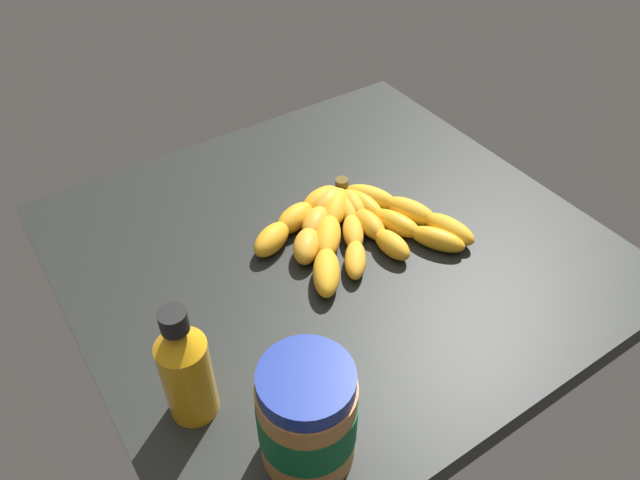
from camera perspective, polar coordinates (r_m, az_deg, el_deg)
ground_plane at (r=85.93cm, az=1.13°, el=-1.35°), size 70.22×66.69×3.94cm
banana_bunch at (r=85.32cm, az=2.96°, el=1.52°), size 28.27×22.22×3.60cm
peanut_butter_jar at (r=59.96cm, az=-1.23°, el=-16.32°), size 9.71×9.71×13.23cm
honey_bottle at (r=63.65cm, az=-12.58°, el=-11.79°), size 5.26×5.26×15.65cm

